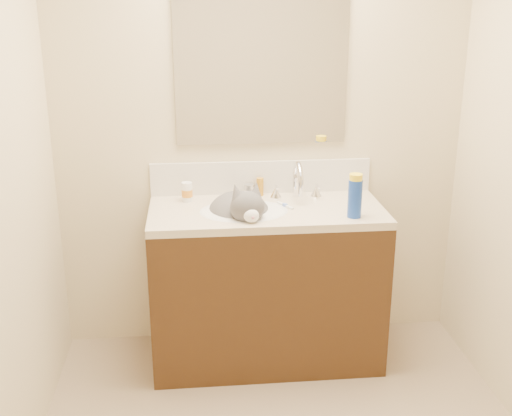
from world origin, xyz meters
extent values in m
cube|color=beige|center=(0.00, 1.25, 1.25)|extent=(2.20, 0.04, 2.50)
cube|color=#392210|center=(0.00, 0.97, 0.41)|extent=(1.20, 0.55, 0.82)
cube|color=beige|center=(0.00, 0.97, 0.84)|extent=(1.20, 0.55, 0.04)
ellipsoid|color=white|center=(-0.12, 0.94, 0.79)|extent=(0.45, 0.36, 0.14)
cylinder|color=silver|center=(0.18, 1.16, 0.92)|extent=(0.04, 0.04, 0.11)
torus|color=silver|center=(0.18, 1.09, 0.97)|extent=(0.03, 0.20, 0.20)
cylinder|color=silver|center=(0.18, 1.01, 0.94)|extent=(0.03, 0.03, 0.06)
cone|color=silver|center=(0.07, 1.16, 0.89)|extent=(0.06, 0.06, 0.06)
cone|color=silver|center=(0.29, 1.16, 0.89)|extent=(0.06, 0.06, 0.06)
ellipsoid|color=#4F4C4F|center=(-0.14, 1.00, 0.82)|extent=(0.38, 0.41, 0.24)
ellipsoid|color=#4F4C4F|center=(-0.11, 0.83, 0.92)|extent=(0.19, 0.18, 0.16)
ellipsoid|color=#4F4C4F|center=(-0.12, 0.90, 0.88)|extent=(0.14, 0.14, 0.15)
cone|color=#4F4C4F|center=(-0.16, 0.84, 0.99)|extent=(0.09, 0.09, 0.10)
cone|color=#4F4C4F|center=(-0.07, 0.86, 0.99)|extent=(0.09, 0.10, 0.10)
ellipsoid|color=white|center=(-0.10, 0.77, 0.90)|extent=(0.08, 0.07, 0.07)
ellipsoid|color=white|center=(-0.12, 0.87, 0.83)|extent=(0.13, 0.10, 0.14)
sphere|color=#CC8492|center=(-0.09, 0.74, 0.90)|extent=(0.02, 0.02, 0.02)
cylinder|color=#4F4C4F|center=(0.01, 1.01, 0.75)|extent=(0.15, 0.24, 0.05)
cube|color=silver|center=(0.00, 1.24, 0.95)|extent=(1.20, 0.02, 0.18)
cube|color=white|center=(0.00, 1.24, 1.54)|extent=(0.90, 0.02, 0.80)
cylinder|color=white|center=(-0.40, 1.13, 0.91)|extent=(0.06, 0.06, 0.10)
cylinder|color=orange|center=(-0.40, 1.13, 0.90)|extent=(0.07, 0.07, 0.04)
cylinder|color=#B7B7BC|center=(-0.07, 1.19, 0.89)|extent=(0.06, 0.06, 0.07)
cylinder|color=#C18016|center=(-0.01, 1.19, 0.91)|extent=(0.05, 0.05, 0.10)
cube|color=white|center=(0.10, 1.00, 0.86)|extent=(0.08, 0.12, 0.01)
cube|color=#6B8AE5|center=(0.10, 1.00, 0.87)|extent=(0.03, 0.03, 0.01)
cylinder|color=#183EAA|center=(0.41, 0.80, 0.95)|extent=(0.08, 0.08, 0.19)
cylinder|color=yellow|center=(0.41, 0.80, 1.06)|extent=(0.07, 0.07, 0.04)
camera|label=1|loc=(-0.36, -2.11, 1.92)|focal=45.00mm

